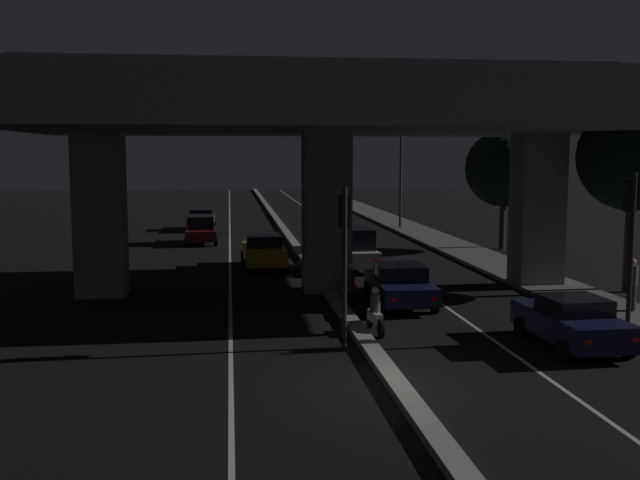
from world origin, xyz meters
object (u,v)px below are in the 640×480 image
object	(u,v)px
car_taxi_yellow_lead_oncoming	(263,251)
motorcycle_white_filtering_near	(375,313)
traffic_light_left_of_median	(344,238)
traffic_light_right_of_median	(630,226)
car_dark_blue_second	(400,284)
car_dark_blue_lead	(572,321)
car_white_third	(353,248)
car_dark_red_second_oncoming	(201,229)
car_grey_third_oncoming	(201,219)
motorcycle_blue_filtering_far	(337,263)
street_lamp	(396,158)
pedestrian_on_sidewalk	(632,285)
motorcycle_red_filtering_mid	(351,285)

from	to	relation	value
car_taxi_yellow_lead_oncoming	motorcycle_white_filtering_near	bearing A→B (deg)	10.15
traffic_light_left_of_median	traffic_light_right_of_median	world-z (taller)	traffic_light_right_of_median
traffic_light_left_of_median	traffic_light_right_of_median	size ratio (longest dim) A/B	0.92
car_dark_blue_second	traffic_light_left_of_median	bearing A→B (deg)	154.23
car_dark_blue_lead	car_white_third	xyz separation A→B (m)	(-3.78, 14.92, 0.30)
car_dark_red_second_oncoming	car_grey_third_oncoming	size ratio (longest dim) A/B	0.92
car_dark_red_second_oncoming	motorcycle_white_filtering_near	bearing A→B (deg)	11.98
motorcycle_blue_filtering_far	street_lamp	bearing A→B (deg)	-15.13
car_grey_third_oncoming	motorcycle_blue_filtering_far	world-z (taller)	car_grey_third_oncoming
car_white_third	car_dark_blue_second	bearing A→B (deg)	179.52
car_white_third	motorcycle_blue_filtering_far	distance (m)	2.17
car_taxi_yellow_lead_oncoming	car_dark_blue_lead	bearing A→B (deg)	25.18
car_dark_blue_second	pedestrian_on_sidewalk	world-z (taller)	pedestrian_on_sidewalk
traffic_light_left_of_median	car_grey_third_oncoming	world-z (taller)	traffic_light_left_of_median
traffic_light_left_of_median	car_dark_red_second_oncoming	distance (m)	25.93
street_lamp	car_white_third	size ratio (longest dim) A/B	2.00
car_dark_red_second_oncoming	car_grey_third_oncoming	xyz separation A→B (m)	(-0.27, 8.44, -0.12)
traffic_light_left_of_median	car_white_third	size ratio (longest dim) A/B	1.04
traffic_light_right_of_median	pedestrian_on_sidewalk	size ratio (longest dim) A/B	2.76
car_dark_blue_second	car_taxi_yellow_lead_oncoming	world-z (taller)	car_taxi_yellow_lead_oncoming
car_taxi_yellow_lead_oncoming	traffic_light_left_of_median	bearing A→B (deg)	4.58
traffic_light_right_of_median	motorcycle_white_filtering_near	bearing A→B (deg)	168.44
car_grey_third_oncoming	motorcycle_blue_filtering_far	bearing A→B (deg)	17.52
car_taxi_yellow_lead_oncoming	car_dark_blue_second	bearing A→B (deg)	23.97
street_lamp	car_dark_blue_second	size ratio (longest dim) A/B	1.81
traffic_light_right_of_median	motorcycle_red_filtering_mid	distance (m)	10.12
traffic_light_left_of_median	car_dark_blue_lead	xyz separation A→B (m)	(6.36, -0.82, -2.35)
traffic_light_left_of_median	motorcycle_blue_filtering_far	distance (m)	12.58
car_grey_third_oncoming	motorcycle_red_filtering_mid	size ratio (longest dim) A/B	2.60
car_white_third	motorcycle_blue_filtering_far	size ratio (longest dim) A/B	2.57
motorcycle_blue_filtering_far	car_grey_third_oncoming	bearing A→B (deg)	21.92
traffic_light_left_of_median	car_grey_third_oncoming	bearing A→B (deg)	98.74
street_lamp	car_dark_blue_second	bearing A→B (deg)	-102.36
street_lamp	car_dark_blue_second	distance (m)	27.75
motorcycle_blue_filtering_far	motorcycle_red_filtering_mid	bearing A→B (deg)	-178.66
car_dark_blue_lead	pedestrian_on_sidewalk	bearing A→B (deg)	-48.06
car_grey_third_oncoming	car_dark_blue_lead	bearing A→B (deg)	18.55
car_dark_blue_second	motorcycle_red_filtering_mid	xyz separation A→B (m)	(-1.63, 0.98, -0.15)
car_taxi_yellow_lead_oncoming	motorcycle_red_filtering_mid	distance (m)	8.93
car_dark_blue_second	car_white_third	world-z (taller)	car_white_third
motorcycle_white_filtering_near	motorcycle_red_filtering_mid	xyz separation A→B (m)	(0.07, 5.12, -0.01)
car_dark_blue_lead	street_lamp	bearing A→B (deg)	-6.16
car_grey_third_oncoming	motorcycle_white_filtering_near	size ratio (longest dim) A/B	2.51
car_dark_blue_lead	car_taxi_yellow_lead_oncoming	world-z (taller)	car_taxi_yellow_lead_oncoming
car_dark_blue_lead	pedestrian_on_sidewalk	distance (m)	5.42
motorcycle_red_filtering_mid	pedestrian_on_sidewalk	distance (m)	9.72
car_taxi_yellow_lead_oncoming	motorcycle_white_filtering_near	distance (m)	13.86
car_dark_red_second_oncoming	car_grey_third_oncoming	distance (m)	8.44
car_dark_blue_second	car_white_third	bearing A→B (deg)	3.67
traffic_light_left_of_median	car_dark_blue_second	xyz separation A→B (m)	(2.90, 5.62, -2.34)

